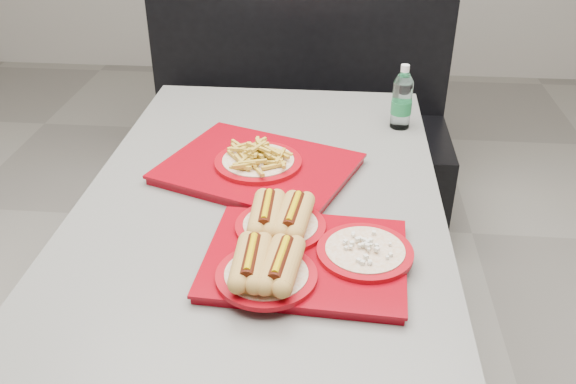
# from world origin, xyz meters

# --- Properties ---
(diner_table) EXTENTS (0.92, 1.42, 0.75)m
(diner_table) POSITION_xyz_m (0.00, 0.00, 0.58)
(diner_table) COLOR black
(diner_table) RESTS_ON ground
(booth_bench) EXTENTS (1.30, 0.57, 1.35)m
(booth_bench) POSITION_xyz_m (0.00, 1.09, 0.40)
(booth_bench) COLOR black
(booth_bench) RESTS_ON ground
(tray_near) EXTENTS (0.44, 0.38, 0.09)m
(tray_near) POSITION_xyz_m (0.11, -0.30, 0.78)
(tray_near) COLOR maroon
(tray_near) RESTS_ON diner_table
(tray_far) EXTENTS (0.58, 0.52, 0.09)m
(tray_far) POSITION_xyz_m (-0.02, 0.08, 0.78)
(tray_far) COLOR maroon
(tray_far) RESTS_ON diner_table
(water_bottle) EXTENTS (0.06, 0.06, 0.20)m
(water_bottle) POSITION_xyz_m (0.37, 0.42, 0.84)
(water_bottle) COLOR silver
(water_bottle) RESTS_ON diner_table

